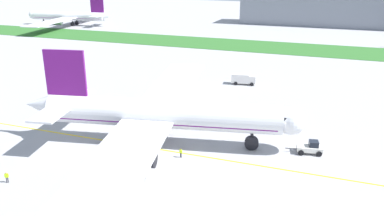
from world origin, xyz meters
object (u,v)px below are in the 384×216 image
pushback_tug (310,148)px  ground_crew_marshaller_front (7,176)px  airliner_foreground (158,114)px  service_truck_baggage_loader (244,79)px  ground_crew_wingwalker_port (181,152)px  parked_airliner_far_left (70,16)px

pushback_tug → ground_crew_marshaller_front: size_ratio=3.57×
airliner_foreground → service_truck_baggage_loader: (5.27, 39.96, -3.76)m
pushback_tug → ground_crew_wingwalker_port: size_ratio=3.74×
airliner_foreground → pushback_tug: 25.11m
airliner_foreground → ground_crew_marshaller_front: airliner_foreground is taller
service_truck_baggage_loader → pushback_tug: bearing=-61.6°
ground_crew_marshaller_front → service_truck_baggage_loader: size_ratio=0.26×
ground_crew_marshaller_front → parked_airliner_far_left: size_ratio=0.02×
pushback_tug → parked_airliner_far_left: 168.27m
pushback_tug → ground_crew_wingwalker_port: pushback_tug is taller
ground_crew_wingwalker_port → parked_airliner_far_left: (-107.67, 119.32, 3.66)m
service_truck_baggage_loader → parked_airliner_far_left: size_ratio=0.09×
service_truck_baggage_loader → airliner_foreground: bearing=-97.5°
airliner_foreground → pushback_tug: bearing=11.2°
ground_crew_wingwalker_port → ground_crew_marshaller_front: size_ratio=0.95×
airliner_foreground → service_truck_baggage_loader: bearing=82.5°
service_truck_baggage_loader → parked_airliner_far_left: (-107.55, 75.67, 3.11)m
pushback_tug → parked_airliner_far_left: parked_airliner_far_left is taller
parked_airliner_far_left → airliner_foreground: bearing=-48.5°
airliner_foreground → ground_crew_marshaller_front: size_ratio=45.73×
airliner_foreground → pushback_tug: airliner_foreground is taller
pushback_tug → ground_crew_wingwalker_port: (-18.89, -8.48, -0.03)m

